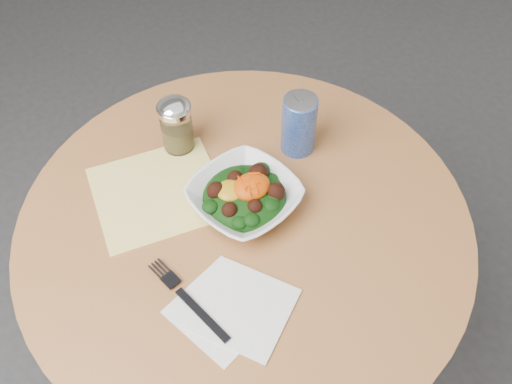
{
  "coord_description": "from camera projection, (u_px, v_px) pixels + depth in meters",
  "views": [
    {
      "loc": [
        -0.37,
        -0.54,
        1.67
      ],
      "look_at": [
        0.03,
        0.0,
        0.81
      ],
      "focal_mm": 40.0,
      "sensor_mm": 36.0,
      "label": 1
    }
  ],
  "objects": [
    {
      "name": "ground",
      "position": [
        248.0,
        364.0,
        1.72
      ],
      "size": [
        6.0,
        6.0,
        0.0
      ],
      "primitive_type": "plane",
      "color": "#2F3032",
      "rests_on": "ground"
    },
    {
      "name": "table",
      "position": [
        246.0,
        270.0,
        1.28
      ],
      "size": [
        0.9,
        0.9,
        0.75
      ],
      "color": "black",
      "rests_on": "ground"
    },
    {
      "name": "cloth_napkin",
      "position": [
        158.0,
        192.0,
        1.17
      ],
      "size": [
        0.3,
        0.29,
        0.0
      ],
      "primitive_type": "cube",
      "rotation": [
        0.0,
        0.0,
        -0.24
      ],
      "color": "yellow",
      "rests_on": "table"
    },
    {
      "name": "paper_napkins",
      "position": [
        233.0,
        309.0,
        1.0
      ],
      "size": [
        0.23,
        0.22,
        0.0
      ],
      "color": "white",
      "rests_on": "table"
    },
    {
      "name": "salad_bowl",
      "position": [
        244.0,
        196.0,
        1.13
      ],
      "size": [
        0.23,
        0.23,
        0.08
      ],
      "color": "white",
      "rests_on": "table"
    },
    {
      "name": "fork",
      "position": [
        186.0,
        297.0,
        1.01
      ],
      "size": [
        0.05,
        0.21,
        0.0
      ],
      "color": "black",
      "rests_on": "table"
    },
    {
      "name": "spice_shaker",
      "position": [
        176.0,
        125.0,
        1.2
      ],
      "size": [
        0.07,
        0.07,
        0.13
      ],
      "color": "silver",
      "rests_on": "table"
    },
    {
      "name": "beverage_can",
      "position": [
        299.0,
        124.0,
        1.19
      ],
      "size": [
        0.07,
        0.07,
        0.14
      ],
      "color": "navy",
      "rests_on": "table"
    }
  ]
}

